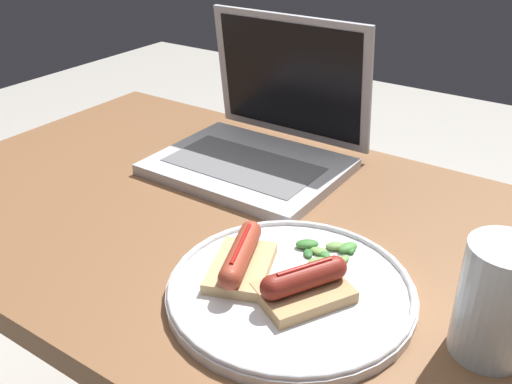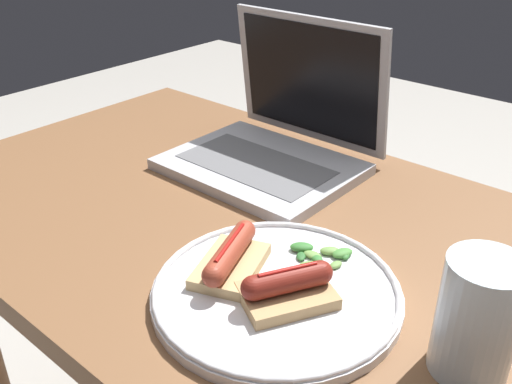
# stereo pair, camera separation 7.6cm
# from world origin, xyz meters

# --- Properties ---
(desk) EXTENTS (1.10, 0.65, 0.75)m
(desk) POSITION_xyz_m (0.00, 0.00, 0.64)
(desk) COLOR brown
(desk) RESTS_ON ground_plane
(laptop) EXTENTS (0.30, 0.26, 0.24)m
(laptop) POSITION_xyz_m (-0.09, 0.16, 0.79)
(laptop) COLOR #B7B7BC
(laptop) RESTS_ON desk
(plate) EXTENTS (0.29, 0.29, 0.02)m
(plate) POSITION_xyz_m (0.14, -0.11, 0.76)
(plate) COLOR silver
(plate) RESTS_ON desk
(sausage_toast_left) EXTENTS (0.11, 0.12, 0.04)m
(sausage_toast_left) POSITION_xyz_m (0.16, -0.12, 0.78)
(sausage_toast_left) COLOR tan
(sausage_toast_left) RESTS_ON plate
(sausage_toast_middle) EXTENTS (0.10, 0.12, 0.04)m
(sausage_toast_middle) POSITION_xyz_m (0.07, -0.12, 0.78)
(sausage_toast_middle) COLOR tan
(sausage_toast_middle) RESTS_ON plate
(salad_pile) EXTENTS (0.08, 0.08, 0.01)m
(salad_pile) POSITION_xyz_m (0.14, -0.03, 0.77)
(salad_pile) COLOR #387A33
(salad_pile) RESTS_ON plate
(drinking_glass) EXTENTS (0.08, 0.08, 0.13)m
(drinking_glass) POSITION_xyz_m (0.35, -0.08, 0.81)
(drinking_glass) COLOR silver
(drinking_glass) RESTS_ON desk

